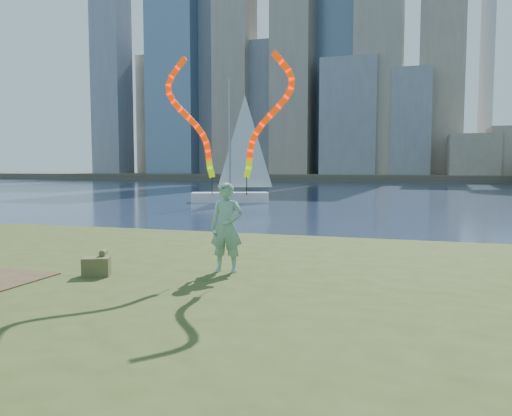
% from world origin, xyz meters
% --- Properties ---
extents(ground, '(320.00, 320.00, 0.00)m').
position_xyz_m(ground, '(0.00, 0.00, 0.00)').
color(ground, '#17233B').
rests_on(ground, ground).
extents(grassy_knoll, '(20.00, 18.00, 0.80)m').
position_xyz_m(grassy_knoll, '(0.00, -2.30, 0.34)').
color(grassy_knoll, '#374719').
rests_on(grassy_knoll, ground).
extents(far_shore, '(320.00, 40.00, 1.20)m').
position_xyz_m(far_shore, '(0.00, 95.00, 0.60)').
color(far_shore, '#464133').
rests_on(far_shore, ground).
extents(woman_with_ribbons, '(1.99, 0.41, 3.89)m').
position_xyz_m(woman_with_ribbons, '(1.92, -0.68, 2.24)').
color(woman_with_ribbons, '#1B6A43').
rests_on(woman_with_ribbons, grassy_knoll).
extents(canvas_bag, '(0.49, 0.56, 0.40)m').
position_xyz_m(canvas_bag, '(0.04, -1.63, 0.96)').
color(canvas_bag, brown).
rests_on(canvas_bag, grassy_knoll).
extents(sailboat, '(5.75, 3.55, 8.79)m').
position_xyz_m(sailboat, '(-7.50, 25.26, 1.51)').
color(sailboat, white).
rests_on(sailboat, ground).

